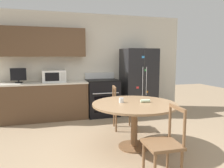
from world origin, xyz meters
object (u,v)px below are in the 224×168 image
dining_chair_far (122,108)px  candle_glass (121,101)px  countertop_tv (18,75)px  microwave (54,76)px  refrigerator (138,81)px  dining_chair_near (164,144)px  oven_range (102,97)px

dining_chair_far → candle_glass: dining_chair_far is taller
countertop_tv → dining_chair_far: countertop_tv is taller
microwave → countertop_tv: (-0.79, 0.01, 0.04)m
refrigerator → dining_chair_far: size_ratio=1.89×
microwave → dining_chair_near: bearing=-68.8°
refrigerator → dining_chair_far: (-0.85, -1.11, -0.42)m
dining_chair_near → oven_range: bearing=3.5°
countertop_tv → refrigerator: bearing=-2.0°
oven_range → countertop_tv: size_ratio=3.16×
candle_glass → oven_range: bearing=84.9°
countertop_tv → candle_glass: 2.73m
microwave → dining_chair_far: 1.87m
dining_chair_near → candle_glass: dining_chair_near is taller
oven_range → candle_glass: oven_range is taller
dining_chair_far → candle_glass: size_ratio=11.45×
oven_range → candle_glass: size_ratio=13.71×
dining_chair_far → dining_chair_near: bearing=6.9°
oven_range → dining_chair_far: 1.15m
refrigerator → microwave: refrigerator is taller
refrigerator → candle_glass: (-1.15, -1.94, -0.07)m
dining_chair_near → candle_glass: size_ratio=11.45×
refrigerator → dining_chair_far: refrigerator is taller
microwave → dining_chair_near: microwave is taller
dining_chair_far → candle_glass: bearing=-10.0°
dining_chair_far → candle_glass: 0.95m
refrigerator → microwave: (-2.15, 0.09, 0.19)m
refrigerator → countertop_tv: 2.96m
countertop_tv → dining_chair_near: (1.99, -3.11, -0.65)m
refrigerator → dining_chair_far: 1.46m
dining_chair_far → microwave: bearing=-122.7°
oven_range → dining_chair_near: (0.02, -3.04, -0.03)m
countertop_tv → candle_glass: countertop_tv is taller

